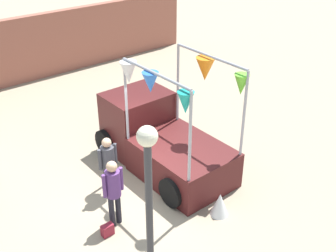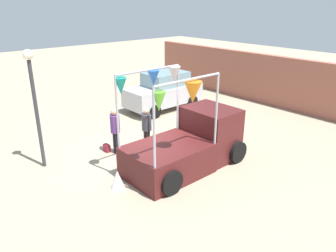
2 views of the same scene
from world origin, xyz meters
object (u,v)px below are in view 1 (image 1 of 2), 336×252
object	(u,v)px
handbag	(107,230)
folded_kite_bundle_white	(220,204)
person_vendor	(108,161)
street_lamp	(149,202)
person_customer	(113,187)
vendor_truck	(158,135)

from	to	relation	value
handbag	folded_kite_bundle_white	distance (m)	2.69
person_vendor	street_lamp	world-z (taller)	street_lamp
handbag	street_lamp	distance (m)	3.27
person_vendor	handbag	size ratio (longest dim) A/B	5.90
person_customer	folded_kite_bundle_white	distance (m)	2.58
person_vendor	street_lamp	distance (m)	3.95
person_vendor	vendor_truck	bearing A→B (deg)	12.32
vendor_truck	handbag	world-z (taller)	vendor_truck
folded_kite_bundle_white	handbag	bearing A→B (deg)	155.68
person_vendor	street_lamp	size ratio (longest dim) A/B	0.42
vendor_truck	street_lamp	size ratio (longest dim) A/B	1.04
person_customer	vendor_truck	bearing A→B (deg)	30.96
handbag	person_customer	bearing A→B (deg)	29.74
person_vendor	street_lamp	bearing A→B (deg)	-110.44
vendor_truck	person_customer	world-z (taller)	vendor_truck
person_customer	handbag	bearing A→B (deg)	-150.26
person_vendor	folded_kite_bundle_white	bearing A→B (deg)	-55.63
vendor_truck	folded_kite_bundle_white	xyz separation A→B (m)	(-0.29, -2.74, -0.55)
person_customer	street_lamp	bearing A→B (deg)	-107.78
person_vendor	handbag	distance (m)	1.72
vendor_truck	handbag	bearing A→B (deg)	-149.19
vendor_truck	person_vendor	bearing A→B (deg)	-167.68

